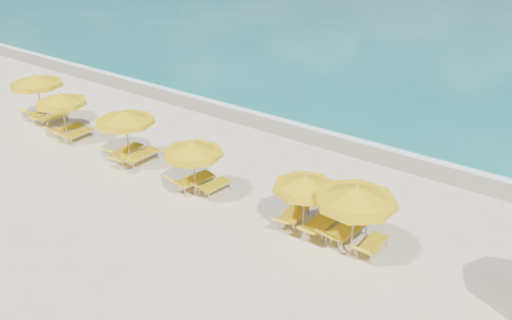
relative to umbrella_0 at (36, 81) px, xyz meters
The scene contains 22 objects.
ground_plane 12.42m from the umbrella_0, ahead, with size 120.00×120.00×0.00m, color beige.
wet_sand_band 14.20m from the umbrella_0, 29.51° to the left, with size 120.00×2.60×0.01m, color tan.
foam_line 14.61m from the umbrella_0, 32.27° to the left, with size 120.00×1.20×0.03m, color white.
whitecap_near 17.78m from the umbrella_0, 69.36° to the left, with size 14.00×0.36×0.05m, color white.
umbrella_0 is the anchor object (origin of this frame).
umbrella_1 2.74m from the umbrella_0, 10.53° to the right, with size 2.45×2.45×2.25m.
umbrella_2 6.85m from the umbrella_0, ahead, with size 2.57×2.57×2.37m.
umbrella_3 10.80m from the umbrella_0, ahead, with size 2.59×2.59×2.18m.
umbrella_4 15.12m from the umbrella_0, ahead, with size 2.12×2.12×2.07m.
umbrella_5 16.92m from the umbrella_0, ahead, with size 3.00×3.00×2.41m.
lounger_0_left 1.98m from the umbrella_0, 149.19° to the left, with size 1.04×2.05×0.93m.
lounger_0_right 2.00m from the umbrella_0, 35.84° to the left, with size 0.62×1.81×0.66m.
lounger_1_left 2.96m from the umbrella_0, ahead, with size 0.74×1.79×0.71m.
lounger_1_right 3.65m from the umbrella_0, ahead, with size 0.62×1.77×0.73m.
lounger_2_left 6.62m from the umbrella_0, ahead, with size 0.83×1.87×0.85m.
lounger_2_right 7.44m from the umbrella_0, ahead, with size 0.70×2.09×0.78m.
lounger_3_left 10.56m from the umbrella_0, ahead, with size 0.97×1.97×0.90m.
lounger_3_right 11.35m from the umbrella_0, ahead, with size 0.68×1.64×0.75m.
lounger_4_left 14.72m from the umbrella_0, ahead, with size 0.90×1.93×0.76m.
lounger_4_right 15.74m from the umbrella_0, ahead, with size 0.68×2.00×0.72m.
lounger_5_left 16.53m from the umbrella_0, ahead, with size 0.93×2.06×0.85m.
lounger_5_right 17.49m from the umbrella_0, ahead, with size 0.59×1.61×0.76m.
Camera 1 is at (9.72, -11.48, 9.19)m, focal length 35.00 mm.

